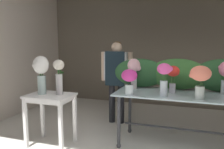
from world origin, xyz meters
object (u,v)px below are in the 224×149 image
florist (117,73)px  vase_magenta_freesia (129,79)px  display_table_glass (179,102)px  vase_blush_ranunculus (134,70)px  vase_scarlet_dahlias (173,75)px  vase_cream_lisianthus_tall (59,75)px  side_table_white (50,103)px  vase_coral_hydrangea (200,77)px  vase_fuchsia_stock (164,76)px  vase_white_roses_tall (41,71)px

florist → vase_magenta_freesia: bearing=-63.4°
display_table_glass → vase_blush_ranunculus: bearing=169.5°
vase_scarlet_dahlias → vase_cream_lisianthus_tall: 1.67m
side_table_white → vase_coral_hydrangea: bearing=7.7°
display_table_glass → vase_coral_hydrangea: (0.27, -0.26, 0.42)m
side_table_white → vase_magenta_freesia: (1.16, 0.23, 0.38)m
vase_cream_lisianthus_tall → vase_fuchsia_stock: bearing=9.1°
vase_magenta_freesia → vase_cream_lisianthus_tall: bearing=-169.9°
florist → vase_cream_lisianthus_tall: florist is taller
vase_blush_ranunculus → vase_cream_lisianthus_tall: vase_cream_lisianthus_tall is taller
vase_fuchsia_stock → vase_coral_hydrangea: vase_fuchsia_stock is taller
vase_magenta_freesia → vase_blush_ranunculus: bearing=95.2°
side_table_white → vase_white_roses_tall: vase_white_roses_tall is taller
display_table_glass → vase_white_roses_tall: bearing=-164.5°
side_table_white → vase_blush_ranunculus: bearing=31.3°
vase_blush_ranunculus → vase_scarlet_dahlias: (0.62, -0.14, -0.04)m
vase_fuchsia_stock → vase_cream_lisianthus_tall: 1.52m
vase_magenta_freesia → vase_fuchsia_stock: bearing=7.0°
florist → vase_blush_ranunculus: 0.78m
florist → vase_fuchsia_stock: (1.00, -0.99, 0.13)m
display_table_glass → florist: (-1.20, 0.73, 0.28)m
vase_fuchsia_stock → vase_cream_lisianthus_tall: size_ratio=0.88×
florist → vase_white_roses_tall: size_ratio=2.72×
vase_blush_ranunculus → vase_scarlet_dahlias: size_ratio=1.19×
display_table_glass → florist: size_ratio=1.18×
florist → vase_scarlet_dahlias: 1.32m
vase_fuchsia_stock → vase_scarlet_dahlias: size_ratio=1.14×
vase_blush_ranunculus → vase_fuchsia_stock: bearing=-36.7°
vase_scarlet_dahlias → vase_white_roses_tall: 1.95m
vase_cream_lisianthus_tall → vase_white_roses_tall: bearing=-169.4°
side_table_white → vase_cream_lisianthus_tall: 0.44m
vase_blush_ranunculus → vase_cream_lisianthus_tall: size_ratio=0.92×
vase_magenta_freesia → vase_blush_ranunculus: 0.46m
vase_fuchsia_stock → vase_magenta_freesia: 0.49m
vase_coral_hydrangea → vase_scarlet_dahlias: vase_coral_hydrangea is taller
vase_white_roses_tall → vase_scarlet_dahlias: bearing=16.2°
vase_magenta_freesia → florist: bearing=116.6°
vase_scarlet_dahlias → vase_coral_hydrangea: bearing=-35.3°
display_table_glass → vase_coral_hydrangea: size_ratio=4.15×
florist → vase_scarlet_dahlias: size_ratio=3.87×
vase_fuchsia_stock → vase_scarlet_dahlias: bearing=69.2°
display_table_glass → florist: bearing=148.6°
vase_magenta_freesia → vase_scarlet_dahlias: vase_scarlet_dahlias is taller
vase_fuchsia_stock → vase_white_roses_tall: vase_white_roses_tall is taller
display_table_glass → vase_fuchsia_stock: size_ratio=4.00×
vase_coral_hydrangea → vase_scarlet_dahlias: (-0.37, 0.26, -0.03)m
vase_white_roses_tall → display_table_glass: bearing=15.5°
side_table_white → vase_fuchsia_stock: 1.72m
vase_coral_hydrangea → vase_blush_ranunculus: 1.06m
side_table_white → vase_scarlet_dahlias: size_ratio=1.94×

